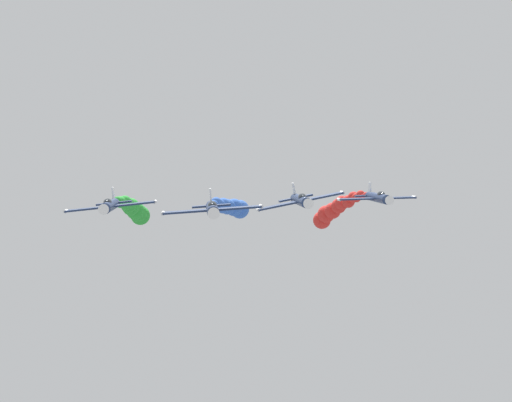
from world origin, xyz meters
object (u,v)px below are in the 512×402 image
Objects in this scene: airplane_left_inner at (301,200)px; airplane_lead at (212,209)px; airplane_right_inner at (110,206)px; airplane_left_outer at (378,198)px.

airplane_lead is at bearing 43.86° from airplane_left_inner.
airplane_left_inner is at bearing -177.69° from airplane_right_inner.
airplane_left_inner reaches higher than airplane_left_outer.
airplane_lead is 13.31m from airplane_right_inner.
airplane_left_inner is (-9.56, -9.18, 0.25)m from airplane_lead.
airplane_left_inner reaches higher than airplane_right_inner.
airplane_lead reaches higher than airplane_left_outer.
airplane_left_inner is at bearing -136.14° from airplane_lead.
airplane_left_outer is (-20.22, -19.06, -0.01)m from airplane_lead.
airplane_left_inner reaches higher than airplane_lead.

